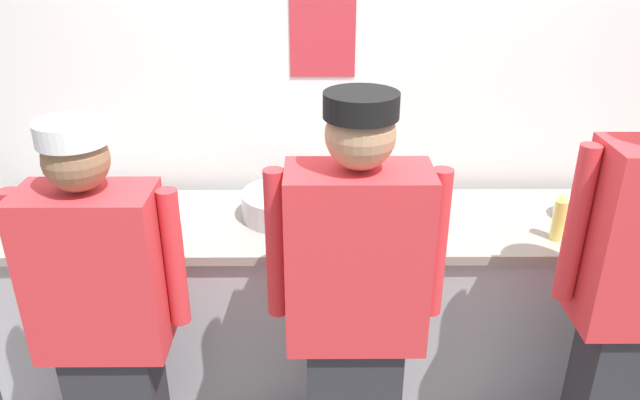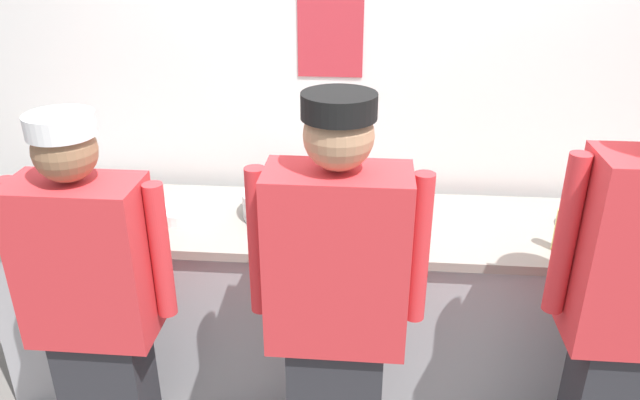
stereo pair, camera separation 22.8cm
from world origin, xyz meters
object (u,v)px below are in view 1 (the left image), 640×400
mixing_bowl_steel (284,204)px  ramekin_red_sauce (613,210)px  chef_center (355,314)px  plate_stack_front (577,211)px  ramekin_green_sauce (358,201)px  squeeze_bottle_primary (559,217)px  chef_near_left (106,324)px  plate_stack_rear (182,216)px  sheet_tray (89,215)px

mixing_bowl_steel → ramekin_red_sauce: 1.49m
chef_center → mixing_bowl_steel: size_ratio=4.45×
plate_stack_front → ramekin_green_sauce: (-0.97, 0.12, -0.01)m
squeeze_bottle_primary → ramekin_green_sauce: (-0.81, 0.33, -0.08)m
ramekin_red_sauce → chef_near_left: bearing=-161.3°
plate_stack_rear → sheet_tray: 0.43m
chef_center → sheet_tray: bearing=148.5°
chef_near_left → squeeze_bottle_primary: size_ratio=7.53×
chef_center → squeeze_bottle_primary: (0.87, 0.49, 0.12)m
chef_center → mixing_bowl_steel: bearing=111.2°
chef_near_left → ramekin_red_sauce: 2.20m
ramekin_red_sauce → ramekin_green_sauce: bearing=174.9°
sheet_tray → plate_stack_rear: bearing=-5.8°
chef_near_left → ramekin_green_sauce: 1.24m
chef_near_left → squeeze_bottle_primary: bearing=15.4°
sheet_tray → squeeze_bottle_primary: 2.04m
chef_center → plate_stack_front: size_ratio=8.53×
mixing_bowl_steel → squeeze_bottle_primary: bearing=-11.0°
squeeze_bottle_primary → ramekin_red_sauce: 0.42m
chef_near_left → ramekin_green_sauce: (0.94, 0.81, 0.10)m
chef_center → plate_stack_rear: bearing=137.5°
chef_center → ramekin_green_sauce: chef_center is taller
chef_near_left → squeeze_bottle_primary: chef_near_left is taller
squeeze_bottle_primary → chef_near_left: bearing=-164.6°
chef_near_left → mixing_bowl_steel: chef_near_left is taller
chef_near_left → plate_stack_rear: size_ratio=6.50×
ramekin_green_sauce → ramekin_red_sauce: size_ratio=1.08×
squeeze_bottle_primary → sheet_tray: bearing=173.9°
chef_near_left → chef_center: size_ratio=0.95×
plate_stack_front → plate_stack_rear: size_ratio=0.80×
mixing_bowl_steel → chef_center: bearing=-68.8°
chef_near_left → sheet_tray: bearing=112.0°
ramekin_green_sauce → squeeze_bottle_primary: bearing=-22.2°
ramekin_red_sauce → sheet_tray: bearing=-179.8°
plate_stack_rear → squeeze_bottle_primary: 1.61m
squeeze_bottle_primary → chef_center: bearing=-150.4°
mixing_bowl_steel → squeeze_bottle_primary: size_ratio=1.79×
plate_stack_rear → ramekin_red_sauce: size_ratio=2.61×
chef_center → plate_stack_rear: (-0.73, 0.67, 0.05)m
plate_stack_front → plate_stack_rear: bearing=-178.9°
plate_stack_front → mixing_bowl_steel: mixing_bowl_steel is taller
plate_stack_rear → plate_stack_front: bearing=1.1°
mixing_bowl_steel → plate_stack_rear: bearing=-173.7°
mixing_bowl_steel → squeeze_bottle_primary: (1.15, -0.22, 0.04)m
sheet_tray → ramekin_green_sauce: bearing=5.3°
sheet_tray → ramekin_red_sauce: bearing=0.2°
sheet_tray → squeeze_bottle_primary: (2.03, -0.22, 0.09)m
chef_near_left → mixing_bowl_steel: bearing=49.6°
sheet_tray → ramekin_green_sauce: size_ratio=4.11×
plate_stack_rear → mixing_bowl_steel: bearing=6.3°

